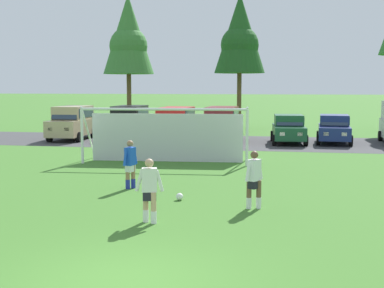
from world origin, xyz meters
TOP-DOWN VIEW (x-y plane):
  - ground_plane at (0.00, 15.00)m, footprint 400.00×400.00m
  - parking_lot_strip at (0.00, 23.60)m, footprint 52.00×8.40m
  - soccer_ball at (-0.43, 6.75)m, footprint 0.22×0.22m
  - soccer_goal at (-2.74, 14.51)m, footprint 7.55×2.56m
  - player_striker_near at (1.86, 6.08)m, footprint 0.49×0.65m
  - player_midfield_center at (-2.45, 8.23)m, footprint 0.33×0.71m
  - player_defender_far at (-0.62, 4.02)m, footprint 0.75×0.33m
  - parked_car_slot_far_left at (-11.04, 23.20)m, footprint 2.29×4.68m
  - parked_car_slot_left at (-7.63, 24.51)m, footprint 2.21×4.64m
  - parked_car_slot_center_left at (-4.12, 22.64)m, footprint 2.22×4.64m
  - parked_car_slot_center at (-1.45, 23.82)m, footprint 2.17×4.62m
  - parked_car_slot_center_right at (2.66, 23.62)m, footprint 2.28×4.33m
  - parked_car_slot_right at (5.36, 24.09)m, footprint 2.18×4.27m
  - tree_left_edge at (-9.84, 31.44)m, footprint 3.96×3.96m
  - tree_mid_left at (-1.37, 33.83)m, footprint 4.04×4.04m

SIDE VIEW (x-z plane):
  - ground_plane at x=0.00m, z-range 0.00..0.00m
  - parking_lot_strip at x=0.00m, z-range 0.00..0.01m
  - soccer_ball at x=-0.43m, z-range 0.00..0.22m
  - player_striker_near at x=1.86m, z-range 0.00..1.64m
  - player_midfield_center at x=-2.45m, z-range 0.00..1.64m
  - player_defender_far at x=-0.62m, z-range 0.00..1.64m
  - parked_car_slot_center_right at x=2.66m, z-range 0.02..1.74m
  - parked_car_slot_right at x=5.36m, z-range 0.02..1.74m
  - parked_car_slot_far_left at x=-11.04m, z-range 0.03..2.19m
  - parked_car_slot_left at x=-7.63m, z-range 0.03..2.19m
  - parked_car_slot_center_left at x=-4.12m, z-range 0.03..2.19m
  - parked_car_slot_center at x=-1.45m, z-range 0.03..2.19m
  - soccer_goal at x=-2.74m, z-range 0.01..2.58m
  - tree_left_edge at x=-9.84m, z-range 1.98..12.53m
  - tree_mid_left at x=-1.37m, z-range 2.02..12.78m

